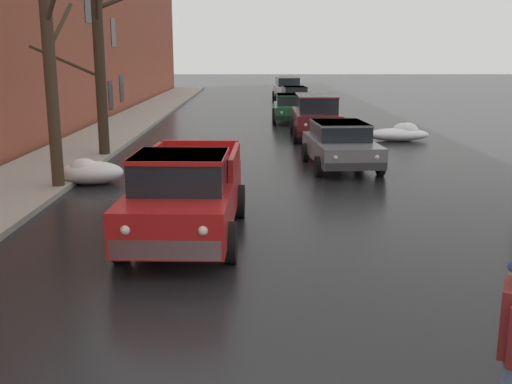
{
  "coord_description": "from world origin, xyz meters",
  "views": [
    {
      "loc": [
        -0.51,
        -4.59,
        3.52
      ],
      "look_at": [
        -0.43,
        7.08,
        0.85
      ],
      "focal_mm": 42.76,
      "sensor_mm": 36.0,
      "label": 1
    }
  ],
  "objects_px": {
    "sedan_green_parked_far_down_block": "(292,107)",
    "pickup_truck_red_approaching_near_lane": "(186,194)",
    "bare_tree_second_along_sidewalk": "(50,39)",
    "bare_tree_mid_block": "(101,60)",
    "suv_maroon_parked_kerbside_mid": "(316,115)",
    "sedan_grey_parked_kerbside_close": "(341,144)",
    "suv_white_at_far_intersection": "(287,88)",
    "sedan_black_queued_behind_truck": "(294,97)"
  },
  "relations": [
    {
      "from": "pickup_truck_red_approaching_near_lane",
      "to": "sedan_green_parked_far_down_block",
      "type": "xyz_separation_m",
      "value": [
        3.34,
        20.56,
        -0.13
      ]
    },
    {
      "from": "bare_tree_mid_block",
      "to": "sedan_green_parked_far_down_block",
      "type": "distance_m",
      "value": 13.5
    },
    {
      "from": "suv_white_at_far_intersection",
      "to": "sedan_black_queued_behind_truck",
      "type": "bearing_deg",
      "value": -89.01
    },
    {
      "from": "sedan_green_parked_far_down_block",
      "to": "pickup_truck_red_approaching_near_lane",
      "type": "bearing_deg",
      "value": -99.24
    },
    {
      "from": "bare_tree_second_along_sidewalk",
      "to": "sedan_grey_parked_kerbside_close",
      "type": "bearing_deg",
      "value": 22.55
    },
    {
      "from": "sedan_grey_parked_kerbside_close",
      "to": "sedan_black_queued_behind_truck",
      "type": "height_order",
      "value": "same"
    },
    {
      "from": "bare_tree_second_along_sidewalk",
      "to": "suv_white_at_far_intersection",
      "type": "relative_size",
      "value": 1.54
    },
    {
      "from": "bare_tree_mid_block",
      "to": "suv_white_at_far_intersection",
      "type": "xyz_separation_m",
      "value": [
        7.63,
        24.93,
        -2.31
      ]
    },
    {
      "from": "bare_tree_second_along_sidewalk",
      "to": "suv_maroon_parked_kerbside_mid",
      "type": "relative_size",
      "value": 1.64
    },
    {
      "from": "suv_white_at_far_intersection",
      "to": "bare_tree_second_along_sidewalk",
      "type": "bearing_deg",
      "value": -104.22
    },
    {
      "from": "bare_tree_second_along_sidewalk",
      "to": "sedan_green_parked_far_down_block",
      "type": "xyz_separation_m",
      "value": [
        7.07,
        16.32,
        -3.11
      ]
    },
    {
      "from": "sedan_black_queued_behind_truck",
      "to": "bare_tree_mid_block",
      "type": "bearing_deg",
      "value": -112.53
    },
    {
      "from": "sedan_grey_parked_kerbside_close",
      "to": "sedan_green_parked_far_down_block",
      "type": "height_order",
      "value": "same"
    },
    {
      "from": "bare_tree_mid_block",
      "to": "suv_white_at_far_intersection",
      "type": "relative_size",
      "value": 1.3
    },
    {
      "from": "bare_tree_second_along_sidewalk",
      "to": "bare_tree_mid_block",
      "type": "height_order",
      "value": "bare_tree_second_along_sidewalk"
    },
    {
      "from": "sedan_grey_parked_kerbside_close",
      "to": "sedan_green_parked_far_down_block",
      "type": "bearing_deg",
      "value": 93.03
    },
    {
      "from": "bare_tree_second_along_sidewalk",
      "to": "sedan_black_queued_behind_truck",
      "type": "relative_size",
      "value": 1.71
    },
    {
      "from": "pickup_truck_red_approaching_near_lane",
      "to": "sedan_black_queued_behind_truck",
      "type": "bearing_deg",
      "value": 81.88
    },
    {
      "from": "bare_tree_second_along_sidewalk",
      "to": "sedan_green_parked_far_down_block",
      "type": "height_order",
      "value": "bare_tree_second_along_sidewalk"
    },
    {
      "from": "bare_tree_second_along_sidewalk",
      "to": "sedan_grey_parked_kerbside_close",
      "type": "distance_m",
      "value": 8.96
    },
    {
      "from": "sedan_black_queued_behind_truck",
      "to": "suv_white_at_far_intersection",
      "type": "xyz_separation_m",
      "value": [
        -0.11,
        6.28,
        0.24
      ]
    },
    {
      "from": "pickup_truck_red_approaching_near_lane",
      "to": "sedan_black_queued_behind_truck",
      "type": "xyz_separation_m",
      "value": [
        4.0,
        28.01,
        -0.13
      ]
    },
    {
      "from": "bare_tree_second_along_sidewalk",
      "to": "sedan_black_queued_behind_truck",
      "type": "xyz_separation_m",
      "value": [
        7.72,
        23.77,
        -3.11
      ]
    },
    {
      "from": "suv_maroon_parked_kerbside_mid",
      "to": "bare_tree_mid_block",
      "type": "bearing_deg",
      "value": -147.91
    },
    {
      "from": "sedan_grey_parked_kerbside_close",
      "to": "sedan_green_parked_far_down_block",
      "type": "relative_size",
      "value": 0.97
    },
    {
      "from": "sedan_green_parked_far_down_block",
      "to": "bare_tree_second_along_sidewalk",
      "type": "bearing_deg",
      "value": -113.42
    },
    {
      "from": "pickup_truck_red_approaching_near_lane",
      "to": "suv_maroon_parked_kerbside_mid",
      "type": "bearing_deg",
      "value": 74.46
    },
    {
      "from": "bare_tree_mid_block",
      "to": "sedan_grey_parked_kerbside_close",
      "type": "bearing_deg",
      "value": -13.69
    },
    {
      "from": "bare_tree_second_along_sidewalk",
      "to": "sedan_grey_parked_kerbside_close",
      "type": "xyz_separation_m",
      "value": [
        7.76,
        3.22,
        -3.11
      ]
    },
    {
      "from": "bare_tree_mid_block",
      "to": "suv_maroon_parked_kerbside_mid",
      "type": "distance_m",
      "value": 9.36
    },
    {
      "from": "bare_tree_mid_block",
      "to": "sedan_black_queued_behind_truck",
      "type": "bearing_deg",
      "value": 67.47
    },
    {
      "from": "suv_maroon_parked_kerbside_mid",
      "to": "sedan_green_parked_far_down_block",
      "type": "xyz_separation_m",
      "value": [
        -0.6,
        6.38,
        -0.23
      ]
    },
    {
      "from": "pickup_truck_red_approaching_near_lane",
      "to": "suv_maroon_parked_kerbside_mid",
      "type": "relative_size",
      "value": 1.13
    },
    {
      "from": "bare_tree_mid_block",
      "to": "sedan_green_parked_far_down_block",
      "type": "xyz_separation_m",
      "value": [
        7.09,
        11.2,
        -2.55
      ]
    },
    {
      "from": "bare_tree_second_along_sidewalk",
      "to": "pickup_truck_red_approaching_near_lane",
      "type": "xyz_separation_m",
      "value": [
        3.73,
        -4.24,
        -2.99
      ]
    },
    {
      "from": "sedan_green_parked_far_down_block",
      "to": "suv_white_at_far_intersection",
      "type": "relative_size",
      "value": 0.93
    },
    {
      "from": "suv_maroon_parked_kerbside_mid",
      "to": "sedan_black_queued_behind_truck",
      "type": "height_order",
      "value": "suv_maroon_parked_kerbside_mid"
    },
    {
      "from": "sedan_grey_parked_kerbside_close",
      "to": "suv_maroon_parked_kerbside_mid",
      "type": "bearing_deg",
      "value": 90.81
    },
    {
      "from": "suv_maroon_parked_kerbside_mid",
      "to": "sedan_black_queued_behind_truck",
      "type": "relative_size",
      "value": 1.05
    },
    {
      "from": "bare_tree_mid_block",
      "to": "sedan_grey_parked_kerbside_close",
      "type": "relative_size",
      "value": 1.45
    },
    {
      "from": "suv_maroon_parked_kerbside_mid",
      "to": "suv_white_at_far_intersection",
      "type": "height_order",
      "value": "same"
    },
    {
      "from": "bare_tree_second_along_sidewalk",
      "to": "pickup_truck_red_approaching_near_lane",
      "type": "distance_m",
      "value": 6.38
    }
  ]
}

